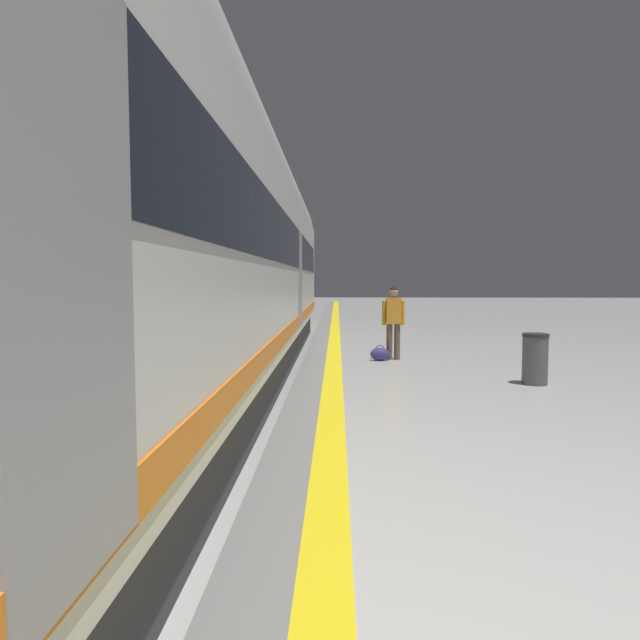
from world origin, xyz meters
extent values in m
cube|color=yellow|center=(-0.63, 10.00, 0.00)|extent=(0.36, 80.00, 0.01)
cube|color=slate|center=(-1.00, 10.00, 0.00)|extent=(0.70, 80.00, 0.01)
cube|color=#38383D|center=(-2.82, 7.22, 0.35)|extent=(2.67, 27.65, 0.70)
cube|color=silver|center=(-2.82, 7.22, 2.15)|extent=(2.90, 28.80, 2.90)
cylinder|color=silver|center=(-2.82, 7.22, 3.55)|extent=(2.84, 28.23, 2.84)
cube|color=black|center=(-2.82, 7.22, 2.50)|extent=(2.93, 27.07, 0.80)
cube|color=orange|center=(-2.82, 7.22, 1.00)|extent=(2.94, 28.23, 0.24)
cone|color=silver|center=(-2.82, 22.92, 1.90)|extent=(2.76, 2.60, 2.75)
cube|color=gray|center=(-1.36, 2.90, 1.90)|extent=(0.02, 0.90, 2.00)
cube|color=gray|center=(-1.36, 13.70, 1.90)|extent=(0.02, 0.90, 2.00)
cylinder|color=brown|center=(0.66, 14.40, 0.42)|extent=(0.14, 0.14, 0.84)
cylinder|color=brown|center=(0.85, 14.41, 0.42)|extent=(0.14, 0.14, 0.84)
cube|color=orange|center=(0.75, 14.40, 1.14)|extent=(0.35, 0.21, 0.60)
cylinder|color=orange|center=(0.53, 14.41, 1.09)|extent=(0.09, 0.09, 0.56)
cylinder|color=orange|center=(0.97, 14.42, 1.09)|extent=(0.09, 0.09, 0.56)
sphere|color=#A37556|center=(0.75, 14.40, 1.57)|extent=(0.22, 0.22, 0.22)
sphere|color=black|center=(0.75, 14.40, 1.60)|extent=(0.20, 0.20, 0.20)
ellipsoid|color=navy|center=(0.43, 14.24, 0.15)|extent=(0.44, 0.26, 0.30)
torus|color=navy|center=(0.43, 14.24, 0.25)|extent=(0.22, 0.02, 0.22)
cylinder|color=#4C4C51|center=(2.97, 11.34, 0.42)|extent=(0.44, 0.44, 0.85)
cylinder|color=#262628|center=(2.97, 11.34, 0.88)|extent=(0.46, 0.46, 0.06)
camera|label=1|loc=(-0.56, 1.16, 1.87)|focal=32.07mm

